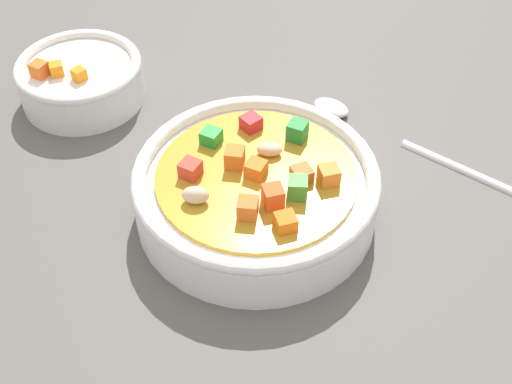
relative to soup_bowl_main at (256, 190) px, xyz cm
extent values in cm
cube|color=#565451|center=(0.00, -0.01, -3.49)|extent=(140.00, 140.00, 2.00)
cylinder|color=white|center=(0.00, -0.01, -0.64)|extent=(18.76, 18.76, 3.69)
torus|color=white|center=(0.00, -0.01, 1.54)|extent=(18.77, 18.77, 1.13)
cylinder|color=gold|center=(0.00, -0.01, 1.40)|extent=(15.26, 15.26, 0.40)
cube|color=red|center=(-0.68, -5.37, 2.17)|extent=(1.91, 1.91, 1.14)
cube|color=orange|center=(1.38, -1.34, 2.37)|extent=(1.80, 1.80, 1.53)
ellipsoid|color=beige|center=(-1.46, -2.02, 2.11)|extent=(2.22, 1.72, 1.02)
cube|color=red|center=(4.80, -0.92, 2.24)|extent=(1.98, 1.98, 1.27)
cube|color=#EC5A26|center=(-0.56, 3.27, 2.40)|extent=(1.49, 1.49, 1.60)
cube|color=green|center=(-2.49, 2.74, 2.39)|extent=(1.72, 1.72, 1.57)
cube|color=orange|center=(-0.94, 5.58, 2.15)|extent=(1.53, 1.53, 1.10)
cube|color=orange|center=(1.40, 3.92, 2.31)|extent=(1.77, 1.77, 1.42)
cube|color=orange|center=(-3.22, 1.16, 2.13)|extent=(1.67, 1.67, 1.04)
cube|color=green|center=(2.71, -4.32, 2.18)|extent=(1.98, 1.98, 1.14)
ellipsoid|color=beige|center=(4.81, 1.88, 2.27)|extent=(2.22, 1.71, 1.34)
cube|color=#268638|center=(-4.00, -3.41, 2.37)|extent=(1.97, 1.97, 1.52)
cube|color=orange|center=(-5.09, 1.83, 2.29)|extent=(1.47, 1.47, 1.37)
cube|color=orange|center=(-0.09, -0.23, 2.19)|extent=(1.97, 1.97, 1.17)
cylinder|color=silver|center=(-19.02, 0.07, -2.07)|extent=(10.12, 11.30, 0.83)
ellipsoid|color=silver|center=(-9.29, -10.94, -1.97)|extent=(4.00, 4.11, 1.03)
cylinder|color=white|center=(12.92, -17.67, -0.77)|extent=(11.37, 11.37, 3.44)
torus|color=white|center=(12.92, -17.67, 1.18)|extent=(11.48, 11.48, 0.91)
cube|color=orange|center=(16.24, -17.09, 1.62)|extent=(1.88, 1.88, 1.33)
cube|color=orange|center=(14.76, -16.97, 1.52)|extent=(1.28, 1.28, 1.14)
cube|color=orange|center=(12.80, -15.83, 1.49)|extent=(1.49, 1.49, 1.07)
camera|label=1|loc=(7.26, 35.44, 36.53)|focal=47.05mm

